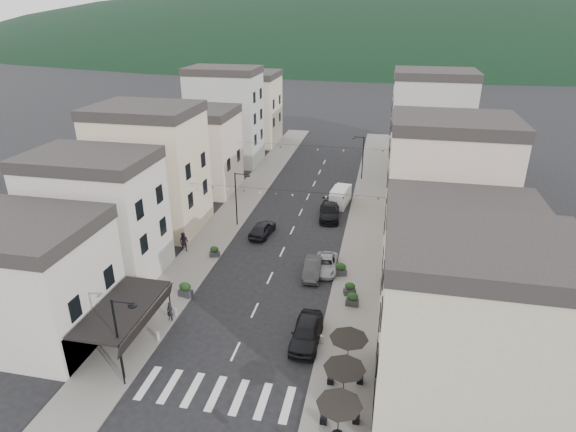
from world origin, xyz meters
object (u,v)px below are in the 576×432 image
(parked_car_d, at_px, (329,212))
(delivery_van, at_px, (340,196))
(parked_car_a, at_px, (306,332))
(parked_car_e, at_px, (262,229))
(pedestrian_a, at_px, (170,311))
(parked_car_c, at_px, (326,264))
(pedestrian_b, at_px, (184,242))
(parked_car_b, at_px, (313,268))

(parked_car_d, height_order, delivery_van, delivery_van)
(parked_car_a, relative_size, parked_car_e, 1.11)
(parked_car_d, distance_m, delivery_van, 4.32)
(parked_car_a, xyz_separation_m, pedestrian_a, (-10.40, 0.32, 0.05))
(parked_car_c, relative_size, pedestrian_b, 2.26)
(parked_car_b, relative_size, parked_car_e, 0.95)
(parked_car_a, distance_m, parked_car_c, 10.32)
(parked_car_e, relative_size, delivery_van, 0.93)
(parked_car_d, bearing_deg, delivery_van, 73.71)
(parked_car_b, relative_size, parked_car_d, 0.79)
(parked_car_e, relative_size, pedestrian_b, 2.27)
(pedestrian_a, bearing_deg, parked_car_c, 54.68)
(parked_car_b, distance_m, parked_car_d, 12.83)
(parked_car_b, relative_size, pedestrian_a, 2.76)
(parked_car_c, bearing_deg, parked_car_e, 138.29)
(parked_car_a, relative_size, delivery_van, 1.03)
(parked_car_e, bearing_deg, pedestrian_a, 85.89)
(parked_car_d, xyz_separation_m, parked_car_e, (-6.22, -5.84, -0.02))
(parked_car_b, bearing_deg, pedestrian_b, 169.51)
(parked_car_a, height_order, parked_car_d, parked_car_a)
(pedestrian_b, bearing_deg, pedestrian_a, -73.38)
(parked_car_c, height_order, pedestrian_b, pedestrian_b)
(parked_car_d, distance_m, pedestrian_b, 16.77)
(parked_car_d, distance_m, parked_car_e, 8.53)
(parked_car_e, height_order, pedestrian_a, pedestrian_a)
(pedestrian_b, bearing_deg, parked_car_b, -8.97)
(parked_car_a, distance_m, parked_car_d, 22.08)
(parked_car_c, bearing_deg, parked_car_d, 92.51)
(parked_car_d, bearing_deg, parked_car_b, -95.50)
(parked_car_c, bearing_deg, parked_car_b, -136.06)
(parked_car_c, bearing_deg, parked_car_a, -93.25)
(parked_car_e, bearing_deg, delivery_van, -118.07)
(parked_car_d, xyz_separation_m, delivery_van, (0.75, 4.24, 0.30))
(parked_car_e, bearing_deg, parked_car_a, 121.13)
(parked_car_b, distance_m, pedestrian_a, 12.93)
(parked_car_b, bearing_deg, parked_car_e, 129.85)
(parked_car_c, bearing_deg, pedestrian_a, -139.35)
(parked_car_b, xyz_separation_m, pedestrian_b, (-12.78, 1.78, 0.40))
(pedestrian_b, bearing_deg, parked_car_d, 40.16)
(delivery_van, bearing_deg, parked_car_c, -82.14)
(parked_car_b, bearing_deg, parked_car_a, -86.21)
(parked_car_b, bearing_deg, pedestrian_a, -139.04)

